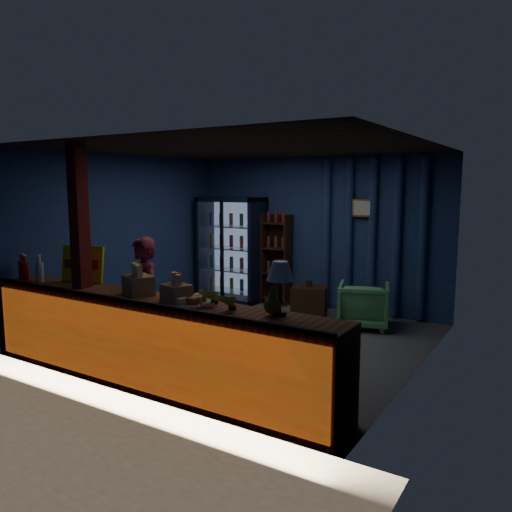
{
  "coord_description": "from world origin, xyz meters",
  "views": [
    {
      "loc": [
        3.62,
        -5.64,
        2.12
      ],
      "look_at": [
        0.25,
        -0.2,
        1.21
      ],
      "focal_mm": 35.0,
      "sensor_mm": 36.0,
      "label": 1
    }
  ],
  "objects_px": {
    "shopkeeper": "(144,301)",
    "pastry_tray": "(191,301)",
    "green_chair": "(363,305)",
    "table_lamp": "(280,273)"
  },
  "relations": [
    {
      "from": "table_lamp",
      "to": "green_chair",
      "type": "bearing_deg",
      "value": 96.13
    },
    {
      "from": "shopkeeper",
      "to": "table_lamp",
      "type": "bearing_deg",
      "value": 12.64
    },
    {
      "from": "green_chair",
      "to": "table_lamp",
      "type": "height_order",
      "value": "table_lamp"
    },
    {
      "from": "green_chair",
      "to": "table_lamp",
      "type": "bearing_deg",
      "value": 78.57
    },
    {
      "from": "shopkeeper",
      "to": "pastry_tray",
      "type": "xyz_separation_m",
      "value": [
        1.07,
        -0.43,
        0.22
      ]
    },
    {
      "from": "shopkeeper",
      "to": "green_chair",
      "type": "relative_size",
      "value": 2.05
    },
    {
      "from": "green_chair",
      "to": "pastry_tray",
      "type": "height_order",
      "value": "pastry_tray"
    },
    {
      "from": "green_chair",
      "to": "table_lamp",
      "type": "xyz_separation_m",
      "value": [
        0.34,
        -3.2,
        1.0
      ]
    },
    {
      "from": "shopkeeper",
      "to": "pastry_tray",
      "type": "height_order",
      "value": "shopkeeper"
    },
    {
      "from": "shopkeeper",
      "to": "pastry_tray",
      "type": "distance_m",
      "value": 1.17
    }
  ]
}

